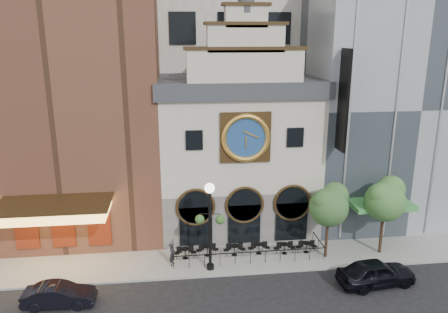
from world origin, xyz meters
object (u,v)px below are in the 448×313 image
(bistro_3, at_px, (259,248))
(bistro_4, at_px, (284,248))
(bistro_1, at_px, (207,250))
(tree_right, at_px, (386,198))
(pedestrian, at_px, (172,254))
(bistro_2, at_px, (234,249))
(car_left, at_px, (59,295))
(car_right, at_px, (376,273))
(bistro_0, at_px, (185,252))
(tree_left, at_px, (329,204))
(bistro_5, at_px, (306,246))
(lamppost, at_px, (210,217))

(bistro_3, height_order, bistro_4, same)
(bistro_1, relative_size, tree_right, 0.28)
(bistro_4, distance_m, pedestrian, 8.12)
(bistro_2, height_order, car_left, car_left)
(bistro_1, relative_size, bistro_3, 1.00)
(car_right, bearing_deg, bistro_1, 58.39)
(bistro_2, relative_size, bistro_4, 1.00)
(pedestrian, bearing_deg, bistro_1, -48.87)
(bistro_3, distance_m, car_left, 13.70)
(bistro_0, relative_size, tree_left, 0.29)
(pedestrian, bearing_deg, tree_right, -70.28)
(bistro_0, bearing_deg, bistro_5, -0.91)
(car_left, xyz_separation_m, pedestrian, (6.67, 3.71, 0.26))
(bistro_5, bearing_deg, bistro_4, -179.97)
(bistro_2, distance_m, tree_left, 7.48)
(bistro_0, height_order, car_right, car_right)
(bistro_0, relative_size, bistro_2, 1.00)
(pedestrian, bearing_deg, lamppost, -89.36)
(bistro_3, height_order, lamppost, lamppost)
(bistro_4, xyz_separation_m, tree_left, (2.88, -0.71, 3.55))
(pedestrian, xyz_separation_m, tree_left, (10.97, -0.08, 3.21))
(bistro_2, bearing_deg, bistro_3, 1.06)
(bistro_5, height_order, lamppost, lamppost)
(bistro_3, xyz_separation_m, bistro_5, (3.47, -0.22, 0.00))
(car_left, height_order, lamppost, lamppost)
(car_left, height_order, pedestrian, pedestrian)
(bistro_5, xyz_separation_m, tree_left, (1.25, -0.71, 3.55))
(bistro_5, xyz_separation_m, pedestrian, (-9.72, -0.63, 0.33))
(bistro_0, xyz_separation_m, car_left, (-7.57, -4.48, 0.08))
(bistro_2, relative_size, car_right, 0.32)
(bistro_1, relative_size, bistro_5, 1.00)
(bistro_0, height_order, lamppost, lamppost)
(bistro_2, relative_size, bistro_3, 1.00)
(bistro_0, bearing_deg, bistro_2, 0.78)
(bistro_5, relative_size, car_right, 0.32)
(bistro_2, distance_m, bistro_5, 5.27)
(bistro_3, bearing_deg, bistro_2, -178.94)
(bistro_0, relative_size, bistro_1, 1.00)
(bistro_2, xyz_separation_m, tree_left, (6.52, -0.90, 3.55))
(car_right, relative_size, pedestrian, 3.15)
(car_right, height_order, tree_left, tree_left)
(pedestrian, distance_m, tree_left, 11.43)
(tree_left, bearing_deg, bistro_1, 172.79)
(bistro_3, xyz_separation_m, car_left, (-12.92, -4.56, 0.08))
(bistro_1, distance_m, bistro_2, 1.95)
(bistro_4, relative_size, bistro_5, 1.00)
(car_right, distance_m, tree_right, 5.64)
(bistro_2, xyz_separation_m, bistro_5, (5.27, -0.19, 0.00))
(car_right, xyz_separation_m, car_left, (-19.61, 0.08, -0.16))
(bistro_4, relative_size, car_right, 0.32)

